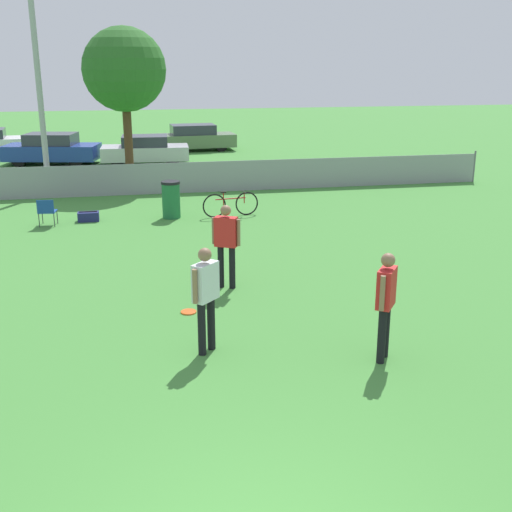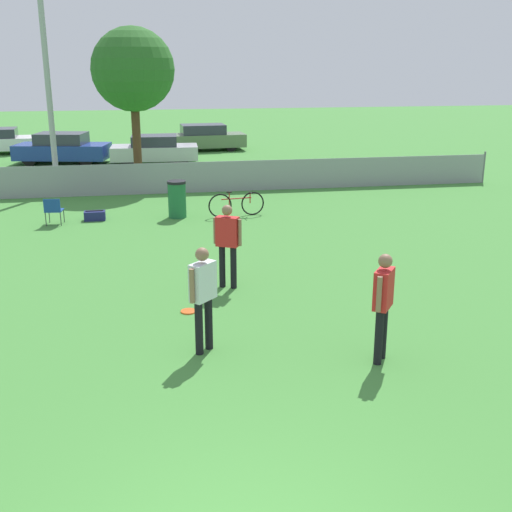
{
  "view_description": "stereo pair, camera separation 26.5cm",
  "coord_description": "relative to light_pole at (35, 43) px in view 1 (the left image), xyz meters",
  "views": [
    {
      "loc": [
        -0.98,
        -4.84,
        4.55
      ],
      "look_at": [
        1.31,
        6.43,
        1.05
      ],
      "focal_mm": 45.0,
      "sensor_mm": 36.0,
      "label": 1
    },
    {
      "loc": [
        -0.71,
        -4.89,
        4.55
      ],
      "look_at": [
        1.31,
        6.43,
        1.05
      ],
      "focal_mm": 45.0,
      "sensor_mm": 36.0,
      "label": 2
    }
  ],
  "objects": [
    {
      "name": "fence_backline",
      "position": [
        3.76,
        -0.86,
        -4.58
      ],
      "size": [
        24.84,
        0.07,
        1.21
      ],
      "color": "gray",
      "rests_on": "ground_plane"
    },
    {
      "name": "light_pole",
      "position": [
        0.0,
        0.0,
        0.0
      ],
      "size": [
        0.9,
        0.36,
        8.73
      ],
      "color": "#9E9EA3",
      "rests_on": "ground_plane"
    },
    {
      "name": "tree_near_pole",
      "position": [
        2.9,
        1.18,
        -0.9
      ],
      "size": [
        3.06,
        3.06,
        5.79
      ],
      "color": "#4C331E",
      "rests_on": "ground_plane"
    },
    {
      "name": "player_receiver_white",
      "position": [
        3.9,
        -14.15,
        -4.09
      ],
      "size": [
        0.48,
        0.48,
        1.77
      ],
      "rotation": [
        0.0,
        0.0,
        0.8
      ],
      "color": "black",
      "rests_on": "ground_plane"
    },
    {
      "name": "player_defender_red",
      "position": [
        4.7,
        -11.15,
        -4.09
      ],
      "size": [
        0.55,
        0.41,
        1.77
      ],
      "rotation": [
        0.0,
        0.0,
        -0.5
      ],
      "color": "black",
      "rests_on": "ground_plane"
    },
    {
      "name": "player_thrower_red",
      "position": [
        6.6,
        -14.99,
        -4.09
      ],
      "size": [
        0.44,
        0.52,
        1.77
      ],
      "rotation": [
        0.0,
        0.0,
        0.95
      ],
      "color": "black",
      "rests_on": "ground_plane"
    },
    {
      "name": "frisbee_disc",
      "position": [
        3.77,
        -12.39,
        -5.12
      ],
      "size": [
        0.3,
        0.3,
        0.03
      ],
      "color": "#E5591E",
      "rests_on": "ground_plane"
    },
    {
      "name": "folding_chair_sideline",
      "position": [
        0.47,
        -4.94,
        -4.67
      ],
      "size": [
        0.52,
        0.52,
        0.79
      ],
      "rotation": [
        0.0,
        0.0,
        3.03
      ],
      "color": "#333338",
      "rests_on": "ground_plane"
    },
    {
      "name": "bicycle_sideline",
      "position": [
        5.83,
        -4.81,
        -4.75
      ],
      "size": [
        1.75,
        0.44,
        0.78
      ],
      "rotation": [
        0.0,
        0.0,
        0.13
      ],
      "color": "black",
      "rests_on": "ground_plane"
    },
    {
      "name": "trash_bin",
      "position": [
        4.04,
        -4.63,
        -4.57
      ],
      "size": [
        0.57,
        0.57,
        1.12
      ],
      "color": "#1E6638",
      "rests_on": "ground_plane"
    },
    {
      "name": "gear_bag_sideline",
      "position": [
        1.58,
        -4.57,
        -4.99
      ],
      "size": [
        0.61,
        0.34,
        0.3
      ],
      "color": "navy",
      "rests_on": "ground_plane"
    },
    {
      "name": "parked_car_blue",
      "position": [
        -0.53,
        7.09,
        -4.44
      ],
      "size": [
        4.46,
        2.6,
        1.4
      ],
      "rotation": [
        0.0,
        0.0,
        -0.21
      ],
      "color": "black",
      "rests_on": "ground_plane"
    },
    {
      "name": "parked_car_silver",
      "position": [
        3.66,
        6.18,
        -4.48
      ],
      "size": [
        3.99,
        1.91,
        1.31
      ],
      "rotation": [
        0.0,
        0.0,
        -0.05
      ],
      "color": "black",
      "rests_on": "ground_plane"
    },
    {
      "name": "parked_car_olive",
      "position": [
        6.32,
        10.45,
        -4.46
      ],
      "size": [
        4.45,
        1.96,
        1.36
      ],
      "rotation": [
        0.0,
        0.0,
        0.06
      ],
      "color": "black",
      "rests_on": "ground_plane"
    }
  ]
}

